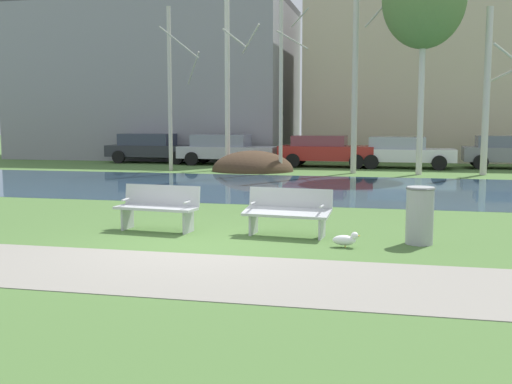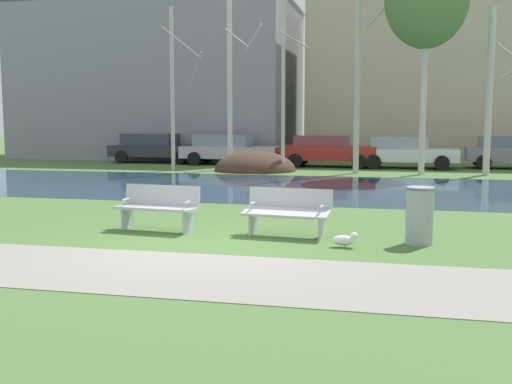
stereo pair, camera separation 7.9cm
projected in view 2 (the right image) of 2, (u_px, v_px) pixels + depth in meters
ground_plane at (296, 185)px, 20.08m from camera, size 120.00×120.00×0.00m
paved_path_strip at (160, 272)px, 8.55m from camera, size 60.00×2.42×0.01m
river_band at (292, 187)px, 19.35m from camera, size 80.00×8.31×0.01m
soil_mound at (255, 171)px, 25.70m from camera, size 3.47×3.06×1.73m
bench_left at (158, 206)px, 11.75m from camera, size 1.65×0.72×0.87m
bench_right at (287, 211)px, 11.18m from camera, size 1.65×0.72×0.87m
trash_bin at (420, 215)px, 10.43m from camera, size 0.49×0.49×0.99m
seagull at (345, 240)px, 10.19m from camera, size 0.47×0.17×0.27m
birch_far_left at (173, 87)px, 25.56m from camera, size 1.45×2.67×6.83m
birch_left at (230, 67)px, 25.98m from camera, size 1.58×2.31×8.69m
birch_center_left at (284, 56)px, 24.28m from camera, size 1.22×2.24×9.30m
birch_center at (358, 55)px, 24.04m from camera, size 1.46×2.25×9.22m
birch_right at (490, 90)px, 23.37m from camera, size 1.24×2.16×6.43m
parked_van_nearest_dark at (155, 147)px, 30.73m from camera, size 4.70×2.18×1.46m
parked_sedan_second_silver at (229, 149)px, 29.28m from camera, size 4.76×2.13×1.45m
parked_hatch_third_red at (328, 150)px, 27.92m from camera, size 4.36×2.16×1.44m
parked_wagon_fourth_white at (405, 152)px, 27.09m from camera, size 4.38×2.16×1.39m
parked_suv_fifth_grey at (512, 151)px, 26.79m from camera, size 4.08×2.00×1.45m
building_grey_warehouse at (164, 81)px, 35.72m from camera, size 15.21×9.06×8.84m
building_beige_block at (463, 74)px, 32.64m from camera, size 16.24×6.56×9.17m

